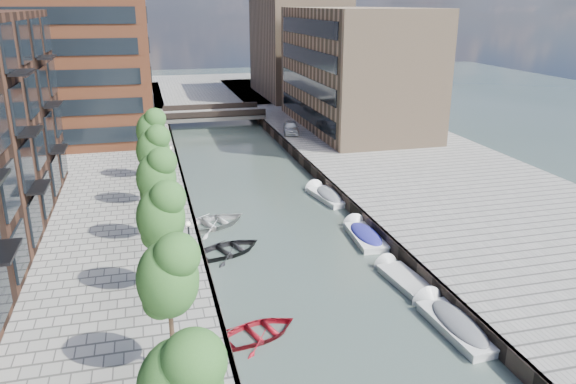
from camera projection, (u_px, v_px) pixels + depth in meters
name	position (u px, v px, depth m)	size (l,w,h in m)	color
water	(263.00, 202.00, 46.13)	(300.00, 300.00, 0.00)	#38473F
quay_right	(440.00, 181.00, 49.73)	(20.00, 140.00, 1.00)	gray
quay_wall_left	(188.00, 202.00, 44.53)	(0.25, 140.00, 1.00)	#332823
quay_wall_right	(334.00, 190.00, 47.40)	(0.25, 140.00, 1.00)	#332823
far_closure	(194.00, 91.00, 101.03)	(80.00, 40.00, 1.00)	gray
tan_block_near	(354.00, 69.00, 67.53)	(12.00, 25.00, 14.00)	#9B7C5F
tan_block_far	(298.00, 45.00, 91.07)	(12.00, 20.00, 16.00)	#9B7C5F
bridge	(214.00, 114.00, 75.05)	(13.00, 6.00, 1.30)	gray
tree_1	(180.00, 384.00, 15.81)	(2.50, 2.50, 5.95)	#382619
tree_2	(168.00, 274.00, 22.24)	(2.50, 2.50, 5.95)	#382619
tree_3	(161.00, 213.00, 28.66)	(2.50, 2.50, 5.95)	#382619
tree_4	(156.00, 175.00, 35.08)	(2.50, 2.50, 5.95)	#382619
tree_5	(153.00, 148.00, 41.51)	(2.50, 2.50, 5.95)	#382619
tree_6	(151.00, 129.00, 47.93)	(2.50, 2.50, 5.95)	#382619
lamp_1	(190.00, 251.00, 28.62)	(0.24, 0.24, 4.12)	black
lamp_2	(172.00, 167.00, 43.31)	(0.24, 0.24, 4.12)	black
sloop_2	(259.00, 336.00, 27.55)	(2.95, 4.13, 0.86)	maroon
sloop_3	(213.00, 226.00, 41.02)	(3.68, 5.15, 1.07)	beige
sloop_4	(229.00, 253.00, 36.68)	(3.29, 4.60, 0.95)	black
motorboat_1	(453.00, 322.00, 28.28)	(2.24, 5.63, 1.84)	silver
motorboat_2	(402.00, 278.00, 33.07)	(2.15, 4.95, 1.60)	silver
motorboat_3	(364.00, 235.00, 39.03)	(2.11, 5.25, 1.71)	white
motorboat_4	(326.00, 195.00, 46.96)	(2.66, 5.47, 1.75)	white
car	(291.00, 127.00, 65.44)	(1.72, 4.29, 1.46)	silver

